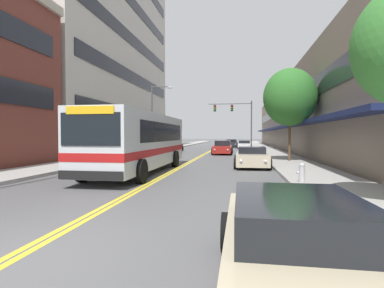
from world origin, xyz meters
name	(u,v)px	position (x,y,z in m)	size (l,w,h in m)	color
ground_plane	(213,149)	(0.00, 37.00, 0.00)	(240.00, 240.00, 0.00)	#565659
sidewalk_left	(163,148)	(-7.11, 37.00, 0.08)	(3.21, 106.00, 0.16)	#9E9B96
sidewalk_right	(266,149)	(7.11, 37.00, 0.08)	(3.21, 106.00, 0.16)	#9E9B96
centre_line	(213,149)	(0.00, 37.00, 0.00)	(0.34, 106.00, 0.01)	yellow
office_tower_left	(89,27)	(-14.95, 30.67, 15.36)	(12.08, 29.57, 30.72)	#BCB7AD
storefront_row_right	(312,117)	(12.94, 37.00, 4.38)	(9.10, 68.00, 8.77)	gray
city_bus	(140,140)	(-1.63, 10.96, 1.72)	(2.85, 10.66, 3.03)	silver
car_navy_parked_left_near	(173,146)	(-4.43, 31.00, 0.66)	(2.12, 4.33, 1.45)	#19234C
car_silver_parked_left_far	(147,151)	(-4.32, 20.45, 0.62)	(2.20, 4.25, 1.35)	#B7B7BC
car_beige_parked_right_foreground	(299,254)	(4.27, -0.74, 0.59)	(1.97, 4.88, 1.22)	#BCAD89
car_champagne_parked_right_mid	(252,157)	(4.32, 14.36, 0.59)	(2.13, 4.28, 1.25)	beige
car_white_parked_right_far	(244,145)	(4.28, 41.07, 0.56)	(2.15, 4.93, 1.17)	white
car_red_moving_lead	(223,148)	(1.85, 26.78, 0.65)	(2.05, 4.86, 1.40)	maroon
car_charcoal_moving_second	(232,143)	(2.27, 45.45, 0.60)	(2.15, 4.44, 1.27)	#232328
traffic_signal_mast	(237,115)	(3.17, 38.28, 4.80)	(6.10, 0.38, 6.74)	#47474C
street_lamp_left_far	(155,113)	(-4.97, 25.36, 4.24)	(2.23, 0.28, 7.04)	#47474C
street_tree_right_mid	(290,97)	(7.07, 17.66, 4.63)	(3.68, 3.68, 6.50)	brown
fire_hydrant	(302,172)	(5.95, 7.63, 0.53)	(0.31, 0.23, 0.74)	#B7B7BC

